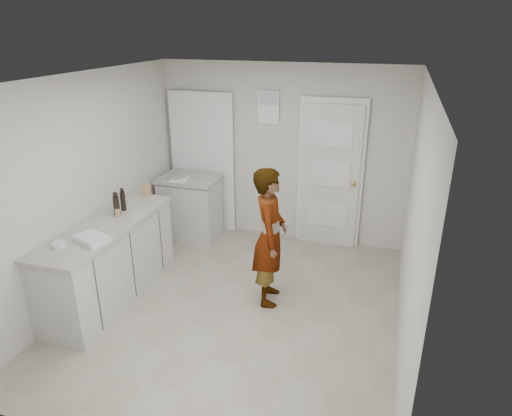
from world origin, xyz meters
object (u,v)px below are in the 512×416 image
(cake_mix_box, at_px, (147,190))
(oil_cruet_a, at_px, (116,204))
(person, at_px, (270,237))
(oil_cruet_b, at_px, (123,200))
(spice_jar, at_px, (118,213))
(egg_bowl, at_px, (59,245))
(baking_dish, at_px, (92,239))

(cake_mix_box, bearing_deg, oil_cruet_a, -101.19)
(person, xyz_separation_m, oil_cruet_b, (-1.76, -0.07, 0.27))
(spice_jar, relative_size, oil_cruet_b, 0.31)
(egg_bowl, bearing_deg, person, 30.63)
(spice_jar, bearing_deg, oil_cruet_a, 126.70)
(cake_mix_box, relative_size, oil_cruet_a, 0.58)
(spice_jar, xyz_separation_m, baking_dish, (0.11, -0.63, -0.02))
(person, relative_size, oil_cruet_b, 5.69)
(cake_mix_box, height_order, oil_cruet_a, oil_cruet_a)
(cake_mix_box, xyz_separation_m, egg_bowl, (-0.11, -1.52, -0.06))
(oil_cruet_b, bearing_deg, spice_jar, -78.91)
(oil_cruet_a, bearing_deg, cake_mix_box, 88.13)
(person, distance_m, spice_jar, 1.76)
(egg_bowl, bearing_deg, spice_jar, 81.62)
(person, xyz_separation_m, egg_bowl, (-1.85, -1.10, 0.16))
(egg_bowl, bearing_deg, baking_dish, 41.39)
(oil_cruet_b, bearing_deg, person, 2.32)
(oil_cruet_b, bearing_deg, oil_cruet_a, -87.71)
(spice_jar, bearing_deg, egg_bowl, -98.38)
(spice_jar, distance_m, oil_cruet_b, 0.21)
(spice_jar, bearing_deg, oil_cruet_b, 101.09)
(spice_jar, bearing_deg, baking_dish, -80.07)
(egg_bowl, bearing_deg, oil_cruet_b, 85.13)
(cake_mix_box, relative_size, egg_bowl, 1.29)
(person, bearing_deg, oil_cruet_b, 80.76)
(oil_cruet_b, xyz_separation_m, baking_dish, (0.15, -0.82, -0.11))
(oil_cruet_b, relative_size, egg_bowl, 2.18)
(baking_dish, relative_size, egg_bowl, 3.02)
(oil_cruet_a, distance_m, egg_bowl, 0.89)
(person, xyz_separation_m, oil_cruet_a, (-1.76, -0.22, 0.27))
(cake_mix_box, height_order, egg_bowl, cake_mix_box)
(person, height_order, egg_bowl, person)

